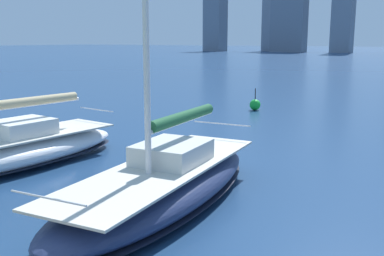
% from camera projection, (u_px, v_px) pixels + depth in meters
% --- Properties ---
extents(sailboat_forest, '(3.67, 9.37, 11.53)m').
position_uv_depth(sailboat_forest, '(163.00, 183.00, 12.15)').
color(sailboat_forest, navy).
rests_on(sailboat_forest, ground).
extents(sailboat_tan, '(3.47, 9.13, 11.87)m').
position_uv_depth(sailboat_tan, '(11.00, 150.00, 15.79)').
color(sailboat_tan, white).
rests_on(sailboat_tan, ground).
extents(channel_buoy, '(0.70, 0.70, 1.40)m').
position_uv_depth(channel_buoy, '(255.00, 105.00, 28.71)').
color(channel_buoy, green).
rests_on(channel_buoy, ground).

